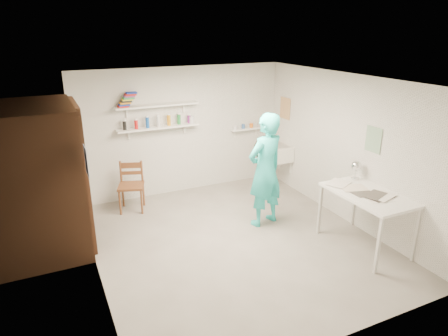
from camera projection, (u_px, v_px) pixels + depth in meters
name	position (u px, v px, depth m)	size (l,w,h in m)	color
floor	(235.00, 242.00, 6.05)	(4.00, 4.50, 0.02)	slate
ceiling	(237.00, 80.00, 5.24)	(4.00, 4.50, 0.02)	silver
wall_back	(182.00, 131.00, 7.57)	(4.00, 0.02, 2.40)	silver
wall_front	(345.00, 239.00, 3.72)	(4.00, 0.02, 2.40)	silver
wall_left	(88.00, 190.00, 4.84)	(0.02, 4.50, 2.40)	silver
wall_right	(347.00, 149.00, 6.45)	(0.02, 4.50, 2.40)	silver
doorway_recess	(82.00, 177.00, 5.81)	(0.02, 0.90, 2.00)	black
corridor_box	(27.00, 182.00, 5.51)	(1.40, 1.50, 2.10)	brown
door_lintel	(74.00, 105.00, 5.47)	(0.06, 1.05, 0.10)	brown
door_jamb_near	(88.00, 189.00, 5.39)	(0.06, 0.10, 2.00)	brown
door_jamb_far	(79.00, 167.00, 6.25)	(0.06, 0.10, 2.00)	brown
shelf_lower	(158.00, 127.00, 7.21)	(1.50, 0.22, 0.03)	white
shelf_upper	(157.00, 105.00, 7.08)	(1.50, 0.22, 0.03)	white
ledge_shelf	(247.00, 129.00, 8.06)	(0.70, 0.14, 0.03)	white
poster_left	(86.00, 161.00, 4.78)	(0.01, 0.28, 0.36)	#334C7F
poster_right_a	(285.00, 108.00, 7.86)	(0.01, 0.34, 0.42)	#995933
poster_right_b	(373.00, 140.00, 5.87)	(0.01, 0.30, 0.38)	#3F724C
belfast_sink	(276.00, 152.00, 7.96)	(0.48, 0.60, 0.30)	white
man	(265.00, 170.00, 6.31)	(0.67, 0.44, 1.85)	#2AD2CE
wall_clock	(262.00, 148.00, 6.41)	(0.33, 0.33, 0.04)	beige
wooden_chair	(131.00, 186.00, 6.93)	(0.43, 0.41, 0.91)	brown
work_table	(365.00, 220.00, 5.77)	(0.77, 1.28, 0.85)	white
desk_lamp	(356.00, 166.00, 6.08)	(0.16, 0.16, 0.16)	silver
spray_cans	(158.00, 122.00, 7.18)	(1.26, 0.06, 0.17)	black
book_stack	(127.00, 100.00, 6.82)	(0.34, 0.14, 0.25)	red
ledge_pots	(247.00, 126.00, 8.04)	(0.48, 0.07, 0.09)	silver
papers	(369.00, 192.00, 5.63)	(0.30, 0.22, 0.03)	silver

